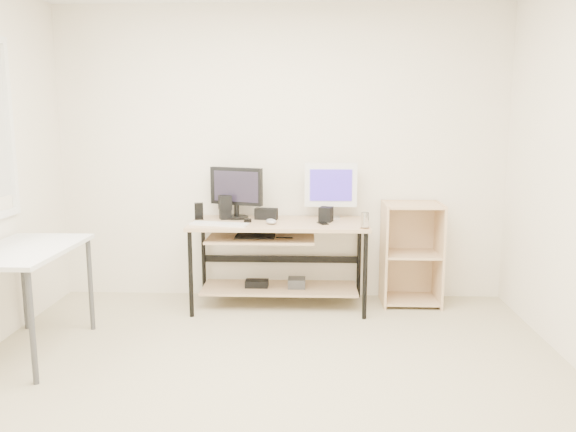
% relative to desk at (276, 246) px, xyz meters
% --- Properties ---
extents(room, '(4.01, 4.01, 2.62)m').
position_rel_desk_xyz_m(room, '(-0.11, -1.62, 0.78)').
color(room, '#B9AE8E').
rests_on(room, ground).
extents(desk, '(1.50, 0.65, 0.75)m').
position_rel_desk_xyz_m(desk, '(0.00, 0.00, 0.00)').
color(desk, tan).
rests_on(desk, ground).
extents(side_table, '(0.60, 1.00, 0.75)m').
position_rel_desk_xyz_m(side_table, '(-1.65, -1.06, 0.13)').
color(side_table, silver).
rests_on(side_table, ground).
extents(shelf_unit, '(0.50, 0.40, 0.90)m').
position_rel_desk_xyz_m(shelf_unit, '(1.18, 0.16, -0.09)').
color(shelf_unit, '#DCB789').
rests_on(shelf_unit, ground).
extents(black_monitor, '(0.48, 0.22, 0.45)m').
position_rel_desk_xyz_m(black_monitor, '(-0.36, 0.15, 0.47)').
color(black_monitor, black).
rests_on(black_monitor, desk).
extents(white_imac, '(0.46, 0.15, 0.49)m').
position_rel_desk_xyz_m(white_imac, '(0.47, 0.19, 0.49)').
color(white_imac, silver).
rests_on(white_imac, desk).
extents(keyboard, '(0.50, 0.23, 0.02)m').
position_rel_desk_xyz_m(keyboard, '(-0.46, -0.17, 0.22)').
color(keyboard, silver).
rests_on(keyboard, desk).
extents(mouse, '(0.12, 0.15, 0.04)m').
position_rel_desk_xyz_m(mouse, '(-0.04, -0.11, 0.23)').
color(mouse, '#ADADB2').
rests_on(mouse, desk).
extents(center_speaker, '(0.21, 0.11, 0.10)m').
position_rel_desk_xyz_m(center_speaker, '(-0.09, 0.12, 0.26)').
color(center_speaker, black).
rests_on(center_speaker, desk).
extents(speaker_left, '(0.13, 0.13, 0.21)m').
position_rel_desk_xyz_m(speaker_left, '(-0.45, 0.11, 0.32)').
color(speaker_left, black).
rests_on(speaker_left, desk).
extents(speaker_right, '(0.13, 0.13, 0.13)m').
position_rel_desk_xyz_m(speaker_right, '(0.42, 0.02, 0.27)').
color(speaker_right, black).
rests_on(speaker_right, desk).
extents(audio_controller, '(0.08, 0.06, 0.15)m').
position_rel_desk_xyz_m(audio_controller, '(-0.68, 0.08, 0.29)').
color(audio_controller, black).
rests_on(audio_controller, desk).
extents(volume_puck, '(0.08, 0.08, 0.03)m').
position_rel_desk_xyz_m(volume_puck, '(-0.24, -0.03, 0.23)').
color(volume_puck, black).
rests_on(volume_puck, desk).
extents(smartphone, '(0.10, 0.13, 0.01)m').
position_rel_desk_xyz_m(smartphone, '(0.39, -0.08, 0.22)').
color(smartphone, black).
rests_on(smartphone, desk).
extents(coaster, '(0.09, 0.09, 0.01)m').
position_rel_desk_xyz_m(coaster, '(0.73, -0.28, 0.21)').
color(coaster, '#B07B4F').
rests_on(coaster, desk).
extents(drinking_glass, '(0.07, 0.07, 0.12)m').
position_rel_desk_xyz_m(drinking_glass, '(0.73, -0.28, 0.28)').
color(drinking_glass, white).
rests_on(drinking_glass, coaster).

